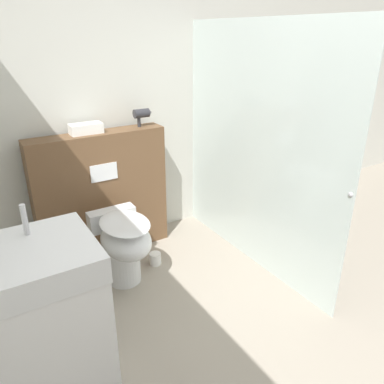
% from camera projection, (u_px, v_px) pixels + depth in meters
% --- Properties ---
extents(ground_plane, '(12.00, 12.00, 0.00)m').
position_uv_depth(ground_plane, '(313.00, 372.00, 2.16)').
color(ground_plane, '#9E9384').
extents(wall_back, '(8.00, 0.06, 2.50)m').
position_uv_depth(wall_back, '(147.00, 100.00, 3.29)').
color(wall_back, silver).
rests_on(wall_back, ground_plane).
extents(partition_panel, '(1.11, 0.21, 1.07)m').
position_uv_depth(partition_panel, '(102.00, 195.00, 3.17)').
color(partition_panel, brown).
rests_on(partition_panel, ground_plane).
extents(shower_glass, '(0.04, 1.81, 1.90)m').
position_uv_depth(shower_glass, '(255.00, 152.00, 2.90)').
color(shower_glass, silver).
rests_on(shower_glass, ground_plane).
extents(toilet, '(0.37, 0.57, 0.56)m').
position_uv_depth(toilet, '(124.00, 243.00, 2.80)').
color(toilet, white).
rests_on(toilet, ground_plane).
extents(sink_vanity, '(0.47, 0.47, 1.15)m').
position_uv_depth(sink_vanity, '(52.00, 342.00, 1.70)').
color(sink_vanity, white).
rests_on(sink_vanity, ground_plane).
extents(hair_drier, '(0.16, 0.07, 0.15)m').
position_uv_depth(hair_drier, '(142.00, 114.00, 3.12)').
color(hair_drier, '#2D2D33').
rests_on(hair_drier, partition_panel).
extents(folded_towel, '(0.25, 0.13, 0.08)m').
position_uv_depth(folded_towel, '(86.00, 129.00, 2.92)').
color(folded_towel, white).
rests_on(folded_towel, partition_panel).
extents(spare_toilet_roll, '(0.10, 0.10, 0.10)m').
position_uv_depth(spare_toilet_roll, '(155.00, 259.00, 3.14)').
color(spare_toilet_roll, white).
rests_on(spare_toilet_roll, ground_plane).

